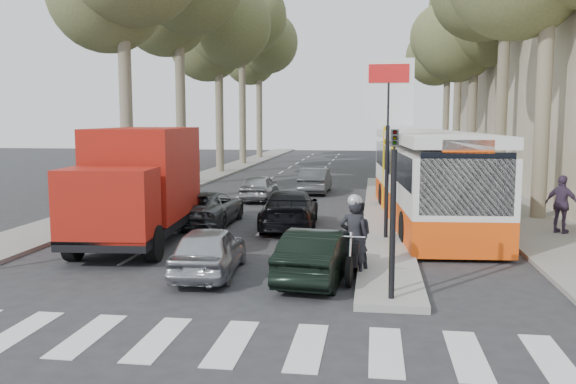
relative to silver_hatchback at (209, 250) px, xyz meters
name	(u,v)px	position (x,y,z in m)	size (l,w,h in m)	color
ground	(250,281)	(1.10, -0.40, -0.61)	(120.00, 120.00, 0.00)	#28282B
sidewalk_right	(467,179)	(9.70, 24.60, -0.55)	(3.20, 70.00, 0.12)	gray
median_left	(219,172)	(-6.90, 27.60, -0.55)	(2.40, 64.00, 0.12)	gray
traffic_island	(383,211)	(4.35, 10.60, -0.53)	(1.50, 26.00, 0.16)	gray
building_far	(549,61)	(16.60, 33.60, 7.39)	(11.00, 20.00, 16.00)	#B7A88E
billboard	(388,122)	(4.35, 4.59, 3.09)	(1.50, 12.10, 5.60)	yellow
traffic_light_island	(394,185)	(4.35, -1.90, 1.87)	(0.16, 0.41, 3.60)	black
tree_l_c	(221,28)	(-6.67, 27.71, 9.42)	(7.40, 7.20, 13.71)	#6B604C
tree_l_d	(244,20)	(-6.77, 35.71, 11.15)	(7.40, 7.20, 15.66)	#6B604C
tree_l_e	(261,45)	(-6.87, 43.71, 10.11)	(7.40, 7.20, 14.49)	#6B604C
tree_r_c	(477,23)	(10.13, 25.71, 9.08)	(7.40, 7.20, 13.32)	#6B604C
tree_r_d	(461,20)	(10.23, 33.71, 10.46)	(7.40, 7.20, 14.88)	#6B604C
tree_r_e	(450,43)	(10.33, 41.71, 9.77)	(7.40, 7.20, 14.10)	#6B604C
silver_hatchback	(209,250)	(0.00, 0.00, 0.00)	(1.45, 3.60, 1.23)	#AFB0B7
dark_hatchback	(318,254)	(2.69, -0.10, 0.01)	(1.32, 3.77, 1.24)	black
queue_car_a	(207,208)	(-1.99, 6.96, 0.00)	(2.02, 4.38, 1.22)	#484C50
queue_car_b	(290,209)	(1.07, 6.60, 0.06)	(1.90, 4.67, 1.35)	black
queue_car_c	(259,187)	(-1.34, 13.62, 0.01)	(1.46, 3.64, 1.24)	#969A9E
queue_car_d	(315,181)	(0.98, 16.84, 0.03)	(1.37, 3.92, 1.29)	#4A4D51
queue_car_e	(168,189)	(-5.20, 12.00, 0.05)	(1.85, 4.56, 1.32)	black
red_truck	(139,183)	(-3.12, 3.43, 1.24)	(3.00, 6.76, 3.51)	black
city_bus	(428,175)	(5.90, 8.39, 1.16)	(3.70, 12.93, 3.36)	#FA4E0D
motorcycle	(355,238)	(3.52, 0.46, 0.31)	(0.88, 2.38, 2.02)	black
pedestrian_near	(562,204)	(9.98, 6.30, 0.45)	(1.10, 0.54, 1.88)	#463651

